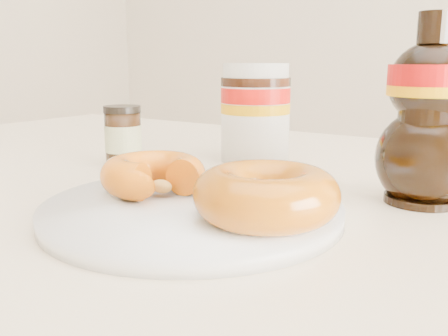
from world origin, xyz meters
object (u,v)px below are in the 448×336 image
Objects in this scene: donut_bitten at (153,174)px; nutella_jar at (255,109)px; dining_table at (211,257)px; syrup_bottle at (428,111)px; plate at (192,209)px; donut_whole at (266,194)px; dark_jar at (123,136)px.

donut_bitten is 0.75× the size of nutella_jar.
dining_table is 7.86× the size of syrup_bottle.
donut_whole is (0.08, -0.01, 0.03)m from plate.
donut_whole is (0.13, -0.01, 0.00)m from donut_bitten.
syrup_bottle is (0.24, -0.09, 0.02)m from nutella_jar.
dining_table is 0.28m from syrup_bottle.
nutella_jar is at bearing 102.41° from dining_table.
donut_bitten is 0.55× the size of syrup_bottle.
donut_whole is at bearing -39.47° from dining_table.
nutella_jar is 1.70× the size of dark_jar.
nutella_jar reaches higher than dining_table.
plate is 0.08m from donut_whole.
dark_jar is (-0.37, -0.03, -0.05)m from syrup_bottle.
dark_jar reaches higher than dining_table.
donut_bitten is at bearing 173.87° from donut_whole.
syrup_bottle is at bearing 45.34° from plate.
nutella_jar reaches higher than donut_whole.
dining_table is 12.24× the size of donut_whole.
donut_bitten reaches higher than plate.
dining_table is 5.34× the size of plate.
donut_whole is at bearing -25.17° from dark_jar.
plate is at bearing -71.51° from nutella_jar.
dining_table is 0.21m from dark_jar.
nutella_jar is 0.74× the size of syrup_bottle.
donut_bitten is at bearing 171.22° from plate.
syrup_bottle reaches higher than dining_table.
syrup_bottle is (0.21, 0.15, 0.06)m from donut_bitten.
dark_jar is (-0.29, 0.14, 0.00)m from donut_whole.
donut_bitten reaches higher than dining_table.
syrup_bottle is 0.38m from dark_jar.
plate is 0.06m from donut_bitten.
syrup_bottle reaches higher than plate.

